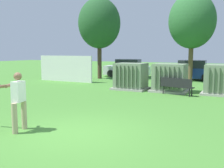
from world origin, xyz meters
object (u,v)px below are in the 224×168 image
Objects in this scene: parked_car_leftmost at (127,68)px; parked_car_left_of_center at (191,71)px; transformer_mid_west at (170,78)px; transformer_mid_east at (223,80)px; batter at (17,98)px; transformer_west at (131,77)px; park_bench at (177,85)px.

parked_car_left_of_center is (5.80, -0.17, 0.00)m from parked_car_leftmost.
transformer_mid_west is 0.49× the size of parked_car_left_of_center.
transformer_mid_east is (2.83, 0.19, 0.00)m from transformer_mid_west.
transformer_mid_west is at bearing -176.18° from transformer_mid_east.
parked_car_leftmost is at bearing 140.67° from transformer_mid_east.
transformer_mid_east is at bearing 3.82° from transformer_mid_west.
batter reaches higher than transformer_mid_west.
transformer_west is at bearing 92.24° from batter.
transformer_mid_east reaches higher than park_bench.
transformer_west is 2.39m from transformer_mid_west.
batter is at bearing -101.88° from transformer_mid_west.
batter is at bearing -107.29° from park_bench.
transformer_mid_west is (2.38, 0.19, 0.00)m from transformer_west.
parked_car_left_of_center is at bearing 112.88° from transformer_mid_east.
transformer_west is 8.33m from parked_car_leftmost.
batter is at bearing -116.40° from transformer_mid_east.
park_bench is 0.42× the size of parked_car_leftmost.
transformer_mid_west is 9.44m from parked_car_leftmost.
parked_car_left_of_center is at bearing 83.56° from batter.
parked_car_leftmost is at bearing 128.81° from transformer_mid_west.
transformer_mid_east is (5.21, 0.37, 0.00)m from transformer_west.
transformer_mid_east is 1.21× the size of batter.
parked_car_leftmost reaches higher than park_bench.
park_bench is at bearing -58.13° from transformer_mid_west.
parked_car_leftmost is at bearing 102.99° from batter.
batter reaches higher than transformer_west.
transformer_mid_east is at bearing -67.12° from parked_car_left_of_center.
transformer_mid_east is at bearing 29.20° from park_bench.
transformer_mid_west is 1.24m from park_bench.
batter reaches higher than parked_car_left_of_center.
transformer_mid_east is 1.14× the size of park_bench.
transformer_west and transformer_mid_east have the same top height.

